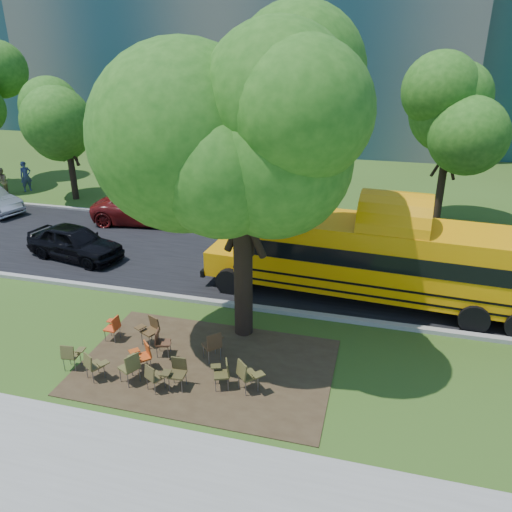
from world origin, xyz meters
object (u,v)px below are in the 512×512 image
(chair_1, at_px, (93,364))
(chair_7, at_px, (247,373))
(main_tree, at_px, (242,139))
(chair_6, at_px, (223,371))
(school_bus, at_px, (387,258))
(chair_11, at_px, (213,343))
(chair_4, at_px, (154,375))
(chair_9, at_px, (150,328))
(pedestrian_a, at_px, (26,176))
(chair_0, at_px, (71,354))
(chair_3, at_px, (143,354))
(chair_8, at_px, (113,326))
(pedestrian_b, at_px, (2,182))
(chair_10, at_px, (161,341))
(chair_2, at_px, (131,365))
(bg_car_red, at_px, (148,208))
(chair_5, at_px, (177,370))
(black_car, at_px, (75,242))

(chair_1, relative_size, chair_7, 0.90)
(main_tree, xyz_separation_m, chair_6, (0.24, -2.76, -5.50))
(main_tree, xyz_separation_m, school_bus, (4.12, 3.22, -4.35))
(chair_1, height_order, chair_11, chair_11)
(chair_4, relative_size, chair_9, 0.90)
(pedestrian_a, bearing_deg, chair_0, -105.53)
(main_tree, distance_m, chair_3, 6.41)
(chair_8, height_order, pedestrian_a, pedestrian_a)
(main_tree, bearing_deg, pedestrian_b, 148.50)
(chair_10, bearing_deg, chair_4, 6.08)
(chair_6, bearing_deg, chair_11, 9.31)
(chair_2, xyz_separation_m, chair_9, (-0.34, 1.84, -0.01))
(bg_car_red, bearing_deg, chair_3, -161.52)
(chair_5, height_order, chair_10, chair_5)
(bg_car_red, height_order, pedestrian_a, pedestrian_a)
(main_tree, bearing_deg, chair_5, -106.74)
(school_bus, bearing_deg, chair_4, -126.15)
(chair_2, distance_m, chair_4, 0.77)
(school_bus, bearing_deg, chair_9, -141.49)
(chair_4, bearing_deg, chair_0, -158.76)
(chair_2, distance_m, chair_9, 1.87)
(chair_5, bearing_deg, pedestrian_a, -46.18)
(chair_0, xyz_separation_m, chair_8, (0.37, 1.64, -0.01))
(chair_3, distance_m, chair_7, 3.01)
(chair_1, xyz_separation_m, chair_5, (2.27, 0.28, 0.02))
(chair_7, bearing_deg, chair_2, -127.85)
(chair_0, xyz_separation_m, chair_5, (3.13, 0.01, 0.03))
(chair_0, bearing_deg, black_car, 115.67)
(chair_7, xyz_separation_m, chair_9, (-3.39, 1.42, -0.02))
(chair_0, relative_size, chair_10, 1.00)
(chair_1, distance_m, chair_7, 4.13)
(chair_5, height_order, bg_car_red, bg_car_red)
(chair_4, bearing_deg, pedestrian_a, 163.07)
(chair_9, relative_size, chair_11, 0.96)
(main_tree, bearing_deg, chair_10, -136.41)
(chair_9, bearing_deg, chair_10, 164.54)
(black_car, bearing_deg, chair_6, -116.01)
(chair_1, distance_m, black_car, 8.88)
(chair_0, height_order, black_car, black_car)
(chair_7, height_order, chair_10, chair_7)
(chair_5, distance_m, pedestrian_b, 22.33)
(chair_9, bearing_deg, chair_0, 73.51)
(chair_0, bearing_deg, bg_car_red, 99.59)
(chair_10, xyz_separation_m, black_car, (-6.50, 5.65, 0.21))
(chair_0, xyz_separation_m, bg_car_red, (-3.47, 11.82, 0.24))
(chair_2, relative_size, chair_8, 1.13)
(chair_0, bearing_deg, chair_8, 70.33)
(main_tree, distance_m, chair_0, 7.49)
(chair_1, relative_size, chair_2, 0.91)
(school_bus, height_order, chair_6, school_bus)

